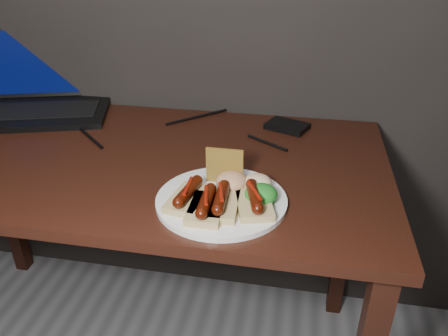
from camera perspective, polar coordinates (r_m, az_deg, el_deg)
desk at (r=1.24m, az=-12.92°, el=-1.78°), size 1.40×0.70×0.75m
laptop at (r=1.57m, az=-22.45°, el=8.90°), size 0.50×0.47×0.25m
hard_drive at (r=1.33m, az=8.25°, el=5.44°), size 0.14×0.12×0.02m
desk_cables at (r=1.34m, az=-13.01°, el=5.09°), size 0.98×0.36×0.01m
plate at (r=0.95m, az=-0.33°, el=-4.24°), size 0.36×0.36×0.01m
bread_sausage_left at (r=0.93m, az=-4.69°, el=-3.64°), size 0.09×0.13×0.04m
bread_sausage_center at (r=0.90m, az=-0.39°, el=-4.43°), size 0.08×0.12×0.04m
bread_sausage_right at (r=0.91m, az=3.97°, el=-4.27°), size 0.10×0.13×0.04m
bread_sausage_extra at (r=0.89m, az=-2.32°, el=-4.90°), size 0.07×0.12×0.04m
crispbread at (r=0.99m, az=0.08°, el=0.28°), size 0.08×0.01×0.08m
salad_greens at (r=0.93m, az=4.86°, el=-3.39°), size 0.07×0.07×0.04m
salsa_mound at (r=0.97m, az=1.03°, el=-1.72°), size 0.07×0.07×0.04m
coleslaw_mound at (r=0.97m, az=4.40°, el=-1.94°), size 0.06×0.06×0.04m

